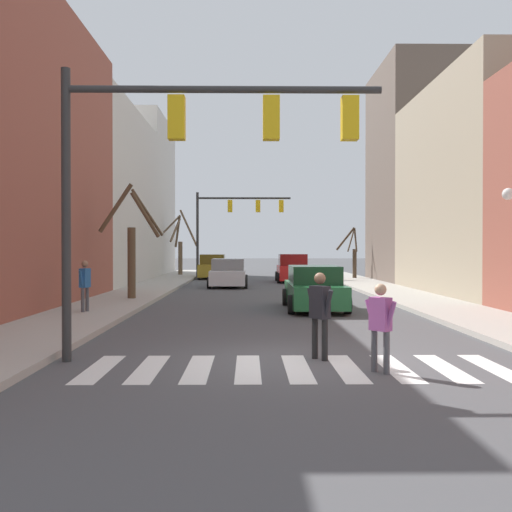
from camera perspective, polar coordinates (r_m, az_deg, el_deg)
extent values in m
plane|color=#4C4C4F|center=(11.91, 3.63, -9.85)|extent=(240.00, 240.00, 0.00)
cube|color=beige|center=(37.74, -15.55, 5.33)|extent=(6.00, 14.29, 10.47)
cube|color=beige|center=(49.91, -11.89, 5.43)|extent=(6.00, 10.58, 12.59)
cube|color=tan|center=(30.04, 21.65, 5.88)|extent=(6.00, 12.76, 9.82)
cube|color=#66564C|center=(40.31, 15.81, 7.45)|extent=(6.00, 8.66, 13.85)
cube|color=white|center=(11.40, -14.70, -10.34)|extent=(0.45, 2.60, 0.01)
cube|color=white|center=(11.22, -10.16, -10.50)|extent=(0.45, 2.60, 0.01)
cube|color=white|center=(11.11, -5.50, -10.61)|extent=(0.45, 2.60, 0.01)
cube|color=white|center=(11.07, -0.77, -10.64)|extent=(0.45, 2.60, 0.01)
cube|color=white|center=(11.11, 3.96, -10.60)|extent=(0.45, 2.60, 0.01)
cube|color=white|center=(11.22, 8.62, -10.50)|extent=(0.45, 2.60, 0.01)
cube|color=white|center=(11.40, 13.16, -10.33)|extent=(0.45, 2.60, 0.01)
cube|color=white|center=(11.64, 17.53, -10.11)|extent=(0.45, 2.60, 0.01)
cube|color=white|center=(11.95, 21.70, -9.85)|extent=(0.45, 2.60, 0.01)
cylinder|color=#2D2D2D|center=(12.11, -17.63, 3.72)|extent=(0.18, 0.18, 5.65)
cylinder|color=#2D2D2D|center=(11.98, -3.07, 15.55)|extent=(6.08, 0.14, 0.14)
cube|color=yellow|center=(11.92, -7.57, 12.90)|extent=(0.32, 0.28, 0.84)
cube|color=yellow|center=(11.85, 1.46, 12.98)|extent=(0.32, 0.28, 0.84)
cube|color=yellow|center=(12.00, 8.92, 12.82)|extent=(0.32, 0.28, 0.84)
cylinder|color=#2D2D2D|center=(41.55, -5.59, 1.89)|extent=(0.18, 0.18, 6.07)
cylinder|color=#2D2D2D|center=(41.54, -1.15, 5.53)|extent=(6.44, 0.14, 0.14)
cube|color=yellow|center=(41.52, -2.49, 4.77)|extent=(0.32, 0.28, 0.84)
cube|color=yellow|center=(41.50, 0.19, 4.77)|extent=(0.32, 0.28, 0.84)
cube|color=yellow|center=(41.56, 2.42, 4.77)|extent=(0.32, 0.28, 0.84)
sphere|color=white|center=(16.61, 22.89, 5.46)|extent=(0.31, 0.31, 0.31)
cube|color=#A38423|center=(43.45, -4.14, -1.36)|extent=(1.87, 4.27, 0.87)
cube|color=#594813|center=(43.43, -4.15, -0.31)|extent=(1.72, 2.22, 0.71)
cylinder|color=black|center=(44.85, -5.26, -1.66)|extent=(0.22, 0.64, 0.64)
cylinder|color=black|center=(44.74, -2.82, -1.67)|extent=(0.22, 0.64, 0.64)
cylinder|color=black|center=(42.21, -5.54, -1.81)|extent=(0.22, 0.64, 0.64)
cylinder|color=black|center=(42.10, -2.96, -1.82)|extent=(0.22, 0.64, 0.64)
cube|color=silver|center=(33.97, -2.66, -2.01)|extent=(1.93, 4.53, 0.78)
cube|color=slate|center=(33.94, -2.66, -0.80)|extent=(1.78, 2.36, 0.64)
cylinder|color=black|center=(32.56, -1.01, -2.56)|extent=(0.22, 0.64, 0.64)
cylinder|color=black|center=(32.63, -4.48, -2.56)|extent=(0.22, 0.64, 0.64)
cylinder|color=black|center=(35.36, -0.99, -2.30)|extent=(0.22, 0.64, 0.64)
cylinder|color=black|center=(35.43, -4.18, -2.30)|extent=(0.22, 0.64, 0.64)
cube|color=#236B38|center=(21.53, 5.58, -3.61)|extent=(1.84, 4.87, 0.76)
cube|color=#133A1E|center=(21.49, 5.58, -1.77)|extent=(1.69, 2.53, 0.63)
cylinder|color=black|center=(22.97, 2.83, -3.93)|extent=(0.22, 0.64, 0.64)
cylinder|color=black|center=(23.17, 7.47, -3.90)|extent=(0.22, 0.64, 0.64)
cylinder|color=black|center=(19.97, 3.37, -4.64)|extent=(0.22, 0.64, 0.64)
cylinder|color=black|center=(20.19, 8.71, -4.58)|extent=(0.22, 0.64, 0.64)
cube|color=red|center=(38.93, 3.51, -1.57)|extent=(1.89, 4.15, 0.90)
cube|color=maroon|center=(38.91, 3.51, -0.36)|extent=(1.74, 2.16, 0.74)
cylinder|color=black|center=(40.17, 2.00, -1.94)|extent=(0.22, 0.64, 0.64)
cylinder|color=black|center=(40.31, 4.74, -1.93)|extent=(0.22, 0.64, 0.64)
cylinder|color=black|center=(37.60, 2.19, -2.12)|extent=(0.22, 0.64, 0.64)
cylinder|color=black|center=(37.75, 5.12, -2.11)|extent=(0.22, 0.64, 0.64)
cylinder|color=#4C4C51|center=(10.76, 12.33, -8.99)|extent=(0.11, 0.11, 0.74)
cylinder|color=#4C4C51|center=(10.93, 11.20, -8.84)|extent=(0.11, 0.11, 0.74)
cube|color=#9E4C93|center=(10.75, 11.77, -5.43)|extent=(0.39, 0.41, 0.59)
sphere|color=tan|center=(10.72, 11.77, -3.15)|extent=(0.21, 0.21, 0.21)
cylinder|color=#9E4C93|center=(10.63, 12.66, -5.71)|extent=(0.22, 0.25, 0.57)
cylinder|color=#9E4C93|center=(10.89, 10.90, -5.55)|extent=(0.22, 0.25, 0.57)
cylinder|color=black|center=(12.02, 5.63, -7.79)|extent=(0.12, 0.12, 0.81)
cylinder|color=black|center=(11.81, 6.57, -7.95)|extent=(0.12, 0.12, 0.81)
cube|color=black|center=(11.83, 6.10, -4.40)|extent=(0.41, 0.45, 0.64)
sphere|color=brown|center=(11.80, 6.10, -2.13)|extent=(0.23, 0.23, 0.23)
cylinder|color=black|center=(12.00, 5.38, -4.52)|extent=(0.23, 0.28, 0.62)
cylinder|color=black|center=(11.66, 6.84, -4.68)|extent=(0.23, 0.28, 0.62)
cylinder|color=#4C4C51|center=(19.94, -16.18, -4.04)|extent=(0.12, 0.12, 0.78)
cylinder|color=#4C4C51|center=(20.19, -15.78, -3.98)|extent=(0.12, 0.12, 0.78)
cube|color=#235693|center=(20.02, -15.99, -2.02)|extent=(0.30, 0.42, 0.61)
sphere|color=#8C664C|center=(20.00, -15.99, -0.73)|extent=(0.22, 0.22, 0.22)
cylinder|color=#235693|center=(19.83, -16.29, -2.16)|extent=(0.15, 0.28, 0.60)
cylinder|color=#235693|center=(20.21, -15.68, -2.11)|extent=(0.15, 0.28, 0.60)
cylinder|color=brown|center=(47.03, -7.22, -0.19)|extent=(0.34, 0.34, 2.57)
cylinder|color=brown|center=(47.08, -8.47, 2.56)|extent=(2.15, 0.34, 2.25)
cylinder|color=brown|center=(47.99, -7.47, 2.33)|extent=(0.74, 2.00, 2.55)
cylinder|color=brown|center=(46.63, -6.44, 2.67)|extent=(1.49, 0.88, 2.89)
cylinder|color=brown|center=(46.41, -7.70, 2.45)|extent=(0.73, 1.50, 1.90)
cylinder|color=brown|center=(24.98, -11.77, -0.64)|extent=(0.33, 0.33, 2.89)
cylinder|color=brown|center=(25.25, -13.22, 4.47)|extent=(1.48, 0.37, 2.03)
cylinder|color=brown|center=(25.39, -10.29, 4.07)|extent=(1.19, 1.14, 1.94)
cylinder|color=brown|center=(25.19, -10.50, 3.87)|extent=(1.17, 0.74, 1.90)
cylinder|color=#473828|center=(41.92, 9.37, -0.71)|extent=(0.28, 0.28, 1.99)
cylinder|color=#473828|center=(42.24, 8.51, 1.62)|extent=(1.22, 1.04, 1.65)
cylinder|color=#473828|center=(41.30, 9.03, 1.47)|extent=(0.72, 1.23, 1.55)
cylinder|color=#473828|center=(41.53, 9.46, 1.53)|extent=(0.12, 0.88, 1.65)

